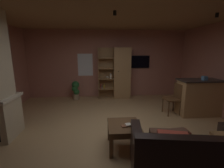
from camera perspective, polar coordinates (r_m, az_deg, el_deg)
The scene contains 16 objects.
floor at distance 3.82m, azimuth 0.48°, elevation -17.04°, with size 6.27×5.87×0.02m, color tan.
wall_back at distance 6.32m, azimuth -1.78°, elevation 7.32°, with size 6.39×0.06×2.66m, color #AD7060.
ceiling at distance 3.44m, azimuth 0.56°, elevation 25.87°, with size 6.27×5.87×0.02m, color #8E6B47.
window_pane_back at distance 6.31m, azimuth -9.82°, elevation 6.99°, with size 0.59×0.01×0.88m, color white.
bookshelf_cabinet at distance 6.13m, azimuth 2.86°, elevation 3.86°, with size 1.26×0.41×1.98m.
kitchen_bar_counter at distance 5.25m, azimuth 30.36°, elevation -4.19°, with size 1.42×0.60×1.05m.
tissue_box at distance 5.03m, azimuth 30.98°, elevation 1.87°, with size 0.12×0.12×0.11m, color #598CBF.
leather_couch at distance 2.74m, azimuth 25.81°, elevation -23.38°, with size 1.74×1.13×0.84m.
coffee_table at distance 3.09m, azimuth 4.40°, elevation -16.25°, with size 0.60×0.66×0.48m.
table_book_0 at distance 2.98m, azimuth 4.64°, elevation -15.16°, with size 0.12×0.10×0.02m, color brown.
table_book_1 at distance 2.98m, azimuth 5.96°, elevation -14.65°, with size 0.10×0.10×0.02m, color beige.
dining_chair at distance 4.94m, azimuth 22.04°, elevation -4.35°, with size 0.46×0.46×0.92m.
potted_floor_plant at distance 6.13m, azimuth -13.27°, elevation -2.00°, with size 0.29×0.31×0.72m.
wall_mounted_tv at distance 6.44m, azimuth 9.76°, elevation 8.05°, with size 0.89×0.06×0.50m.
track_light_spot_1 at distance 3.40m, azimuth 1.05°, elevation 24.67°, with size 0.07×0.07×0.09m, color black.
track_light_spot_2 at distance 4.21m, azimuth 34.23°, elevation 20.24°, with size 0.07×0.07×0.09m, color black.
Camera 1 is at (-0.28, -3.33, 1.84)m, focal length 24.80 mm.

